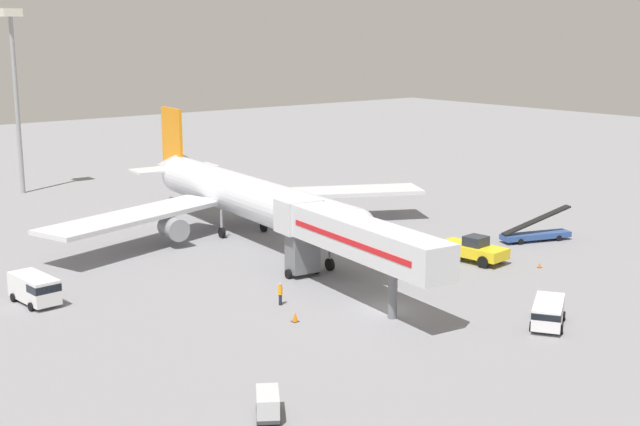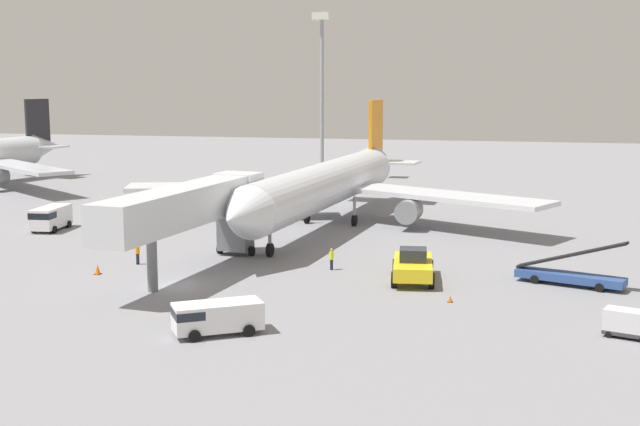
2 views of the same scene
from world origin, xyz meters
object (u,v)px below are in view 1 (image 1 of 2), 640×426
Objects in this scene: safety_cone_bravo at (540,265)px; apron_light_mast at (14,65)px; baggage_cart_far_center at (268,404)px; ground_crew_worker_midground at (406,258)px; service_van_far_right at (35,288)px; service_van_near_right at (548,312)px; jet_bridge at (349,237)px; ground_crew_worker_foreground at (280,293)px; airplane_at_gate at (245,197)px; safety_cone_alpha at (295,317)px; pushback_tug at (473,249)px; belt_loader_truck at (536,233)px.

apron_light_mast is at bearing 110.00° from safety_cone_bravo.
baggage_cart_far_center is 1.71× the size of ground_crew_worker_midground.
service_van_near_right is at bearing -46.06° from service_van_far_right.
jet_bridge is 11.68× the size of ground_crew_worker_foreground.
service_van_far_right is 27.61m from baggage_cart_far_center.
airplane_at_gate reaches higher than safety_cone_alpha.
ground_crew_worker_midground is (26.97, 17.02, 0.06)m from baggage_cart_far_center.
airplane_at_gate reaches higher than safety_cone_bravo.
safety_cone_alpha is at bearing -115.95° from airplane_at_gate.
safety_cone_bravo is (13.93, -26.46, -3.87)m from airplane_at_gate.
service_van_near_right is at bearing -140.66° from safety_cone_bravo.
apron_light_mast reaches higher than jet_bridge.
ground_crew_worker_midground is at bearing -19.41° from service_van_far_right.
pushback_tug reaches higher than service_van_far_right.
ground_crew_worker_midground is (9.63, 3.38, -4.07)m from jet_bridge.
belt_loader_truck is at bearing -61.77° from apron_light_mast.
service_van_near_right reaches higher than safety_cone_bravo.
pushback_tug is 17.78m from service_van_near_right.
baggage_cart_far_center is (-22.47, -36.08, -3.30)m from airplane_at_gate.
service_van_near_right is (-19.95, -16.44, 0.27)m from belt_loader_truck.
pushback_tug is at bearing -19.34° from service_van_far_right.
apron_light_mast is (12.89, 74.20, 15.71)m from baggage_cart_far_center.
safety_cone_alpha is at bearing -172.54° from belt_loader_truck.
jet_bridge is 12.58× the size of ground_crew_worker_midground.
safety_cone_bravo is (3.05, -5.19, -0.87)m from pushback_tug.
pushback_tug is 4.02× the size of ground_crew_worker_midground.
safety_cone_alpha is at bearing -163.58° from jet_bridge.
pushback_tug is at bearing -1.61° from ground_crew_worker_foreground.
ground_crew_worker_foreground is 4.07m from safety_cone_alpha.
safety_cone_alpha is (-13.59, 12.05, -0.68)m from service_van_near_right.
apron_light_mast is at bearing 98.59° from service_van_near_right.
jet_bridge is at bearing -34.62° from service_van_far_right.
service_van_far_right reaches higher than baggage_cart_far_center.
safety_cone_bravo is at bearing -13.34° from ground_crew_worker_foreground.
safety_cone_bravo is at bearing 39.34° from service_van_near_right.
apron_light_mast is (-31.22, 58.16, 15.75)m from belt_loader_truck.
airplane_at_gate is at bearing 117.10° from pushback_tug.
apron_light_mast reaches higher than safety_cone_bravo.
safety_cone_bravo is (12.24, 10.03, -0.81)m from service_van_near_right.
belt_loader_truck reaches higher than service_van_far_right.
jet_bridge is at bearing -174.88° from belt_loader_truck.
jet_bridge is (-5.13, -22.45, 0.83)m from airplane_at_gate.
baggage_cart_far_center is at bearing -99.86° from apron_light_mast.
baggage_cart_far_center is at bearing -141.81° from jet_bridge.
service_van_near_right is 3.17× the size of ground_crew_worker_midground.
apron_light_mast reaches higher than ground_crew_worker_foreground.
safety_cone_bravo is 0.02× the size of apron_light_mast.
pushback_tug is at bearing 23.96° from baggage_cart_far_center.
ground_crew_worker_foreground is at bearing 69.64° from safety_cone_alpha.
apron_light_mast is at bearing 89.10° from ground_crew_worker_foreground.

